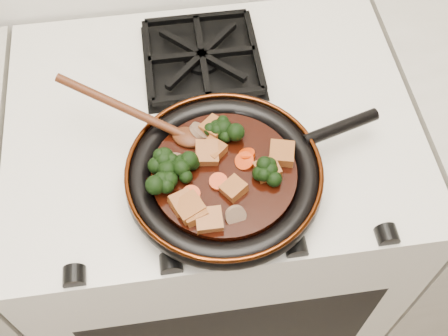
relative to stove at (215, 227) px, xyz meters
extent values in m
cube|color=silver|center=(0.00, 0.00, 0.00)|extent=(0.76, 0.60, 0.90)
cylinder|color=black|center=(0.00, -0.16, 0.48)|extent=(0.30, 0.30, 0.01)
torus|color=black|center=(0.00, -0.16, 0.49)|extent=(0.33, 0.33, 0.04)
torus|color=#421B09|center=(0.00, -0.16, 0.51)|extent=(0.32, 0.32, 0.01)
cylinder|color=black|center=(0.21, -0.09, 0.51)|extent=(0.14, 0.06, 0.02)
cylinder|color=black|center=(0.00, -0.16, 0.50)|extent=(0.24, 0.24, 0.02)
cube|color=brown|center=(0.10, -0.14, 0.52)|extent=(0.05, 0.05, 0.02)
cube|color=brown|center=(0.00, -0.07, 0.52)|extent=(0.05, 0.06, 0.03)
cube|color=brown|center=(-0.05, -0.23, 0.52)|extent=(0.05, 0.05, 0.03)
cube|color=brown|center=(-0.02, -0.12, 0.52)|extent=(0.04, 0.05, 0.03)
cube|color=brown|center=(0.07, -0.17, 0.52)|extent=(0.04, 0.04, 0.02)
cube|color=brown|center=(-0.03, -0.24, 0.52)|extent=(0.04, 0.04, 0.02)
cube|color=brown|center=(0.01, -0.19, 0.52)|extent=(0.05, 0.05, 0.02)
cube|color=brown|center=(-0.06, -0.22, 0.52)|extent=(0.06, 0.05, 0.03)
cube|color=brown|center=(-0.01, -0.12, 0.52)|extent=(0.05, 0.05, 0.02)
cube|color=brown|center=(-0.07, -0.21, 0.52)|extent=(0.05, 0.05, 0.03)
cylinder|color=#C02E05|center=(-0.01, -0.18, 0.51)|extent=(0.03, 0.03, 0.01)
cylinder|color=#C02E05|center=(-0.06, -0.19, 0.51)|extent=(0.03, 0.03, 0.01)
cylinder|color=#C02E05|center=(0.04, -0.14, 0.51)|extent=(0.03, 0.03, 0.02)
cylinder|color=#C02E05|center=(0.04, -0.13, 0.51)|extent=(0.03, 0.03, 0.02)
cylinder|color=#7D5F48|center=(-0.08, -0.12, 0.52)|extent=(0.04, 0.04, 0.03)
cylinder|color=#7D5F48|center=(-0.03, -0.08, 0.52)|extent=(0.04, 0.05, 0.03)
cylinder|color=#7D5F48|center=(0.01, -0.24, 0.52)|extent=(0.04, 0.03, 0.03)
ellipsoid|color=#4C2210|center=(-0.05, -0.08, 0.51)|extent=(0.07, 0.06, 0.02)
cylinder|color=#4C2210|center=(-0.15, -0.03, 0.55)|extent=(0.02, 0.02, 0.24)
camera|label=1|loc=(-0.07, -0.63, 1.28)|focal=45.00mm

